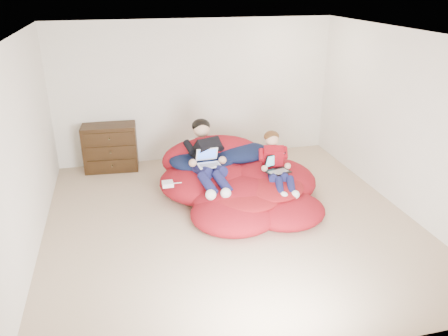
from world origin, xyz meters
TOP-DOWN VIEW (x-y plane):
  - room_shell at (0.00, 0.00)m, footprint 5.10×5.10m
  - dresser at (-1.58, 2.26)m, footprint 0.94×0.55m
  - beanbag_pile at (0.29, 0.67)m, footprint 2.42×2.38m
  - cream_pillow at (-0.22, 1.42)m, footprint 0.40×0.25m
  - older_boy at (-0.16, 0.85)m, footprint 0.50×1.38m
  - younger_boy at (0.81, 0.46)m, footprint 0.38×0.99m
  - laptop_white at (-0.16, 0.72)m, footprint 0.34×0.34m
  - laptop_black at (0.81, 0.42)m, footprint 0.39×0.40m
  - power_adapter at (-0.79, 0.52)m, footprint 0.16×0.16m

SIDE VIEW (x-z plane):
  - room_shell at x=0.00m, z-range -1.17..1.60m
  - beanbag_pile at x=0.29m, z-range -0.18..0.67m
  - dresser at x=-1.58m, z-range 0.00..0.81m
  - power_adapter at x=-0.79m, z-range 0.39..0.45m
  - laptop_black at x=0.81m, z-range 0.44..0.69m
  - cream_pillow at x=-0.22m, z-range 0.49..0.75m
  - younger_boy at x=0.81m, z-range 0.27..1.00m
  - laptop_white at x=-0.16m, z-range 0.53..0.76m
  - older_boy at x=-0.16m, z-range 0.30..1.10m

